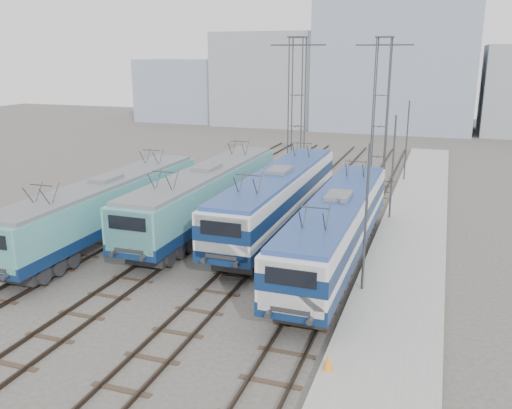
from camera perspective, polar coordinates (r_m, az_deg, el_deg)
The scene contains 15 objects.
ground at distance 26.35m, azimuth -8.67°, elevation -8.50°, with size 160.00×160.00×0.00m, color #514C47.
platform at distance 31.03m, azimuth 15.65°, elevation -4.87°, with size 4.00×70.00×0.30m, color #9E9E99.
locomotive_far_left at distance 32.74m, azimuth -15.55°, elevation -0.00°, with size 2.81×17.76×3.34m.
locomotive_center_left at distance 34.09m, azimuth -5.28°, elevation 1.25°, with size 2.92×18.47×3.48m.
locomotive_center_right at distance 33.20m, azimuth 2.35°, elevation 1.02°, with size 2.92×18.49×3.48m.
locomotive_far_right at distance 27.99m, azimuth 8.49°, elevation -2.06°, with size 2.82×17.82×3.35m.
catenary_tower_west at distance 44.87m, azimuth 4.30°, elevation 10.31°, with size 4.50×1.20×12.00m.
catenary_tower_east at distance 45.63m, azimuth 13.00°, elevation 10.05°, with size 4.50×1.20×12.00m.
mast_front at distance 24.42m, azimuth 11.47°, elevation -1.81°, with size 0.12×0.12×7.00m, color #3F4247.
mast_mid at distance 36.01m, azimuth 14.17°, elevation 3.57°, with size 0.12×0.12×7.00m, color #3F4247.
mast_rear at distance 47.80m, azimuth 15.56°, elevation 6.31°, with size 0.12×0.12×7.00m, color #3F4247.
safety_cone at distance 19.23m, azimuth 7.59°, elevation -16.08°, with size 0.34×0.34×0.60m, color orange.
building_west at distance 87.09m, azimuth 2.20°, elevation 13.04°, with size 18.00×12.00×14.00m, color #919AA3.
building_center at distance 83.54m, azimuth 14.46°, elevation 13.85°, with size 22.00×14.00×18.00m, color #8D9CB0.
building_far_west at distance 93.15m, azimuth -7.47°, elevation 11.84°, with size 14.00×10.00×10.00m, color #8D9CB0.
Camera 1 is at (11.54, -21.18, 10.60)m, focal length 38.00 mm.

